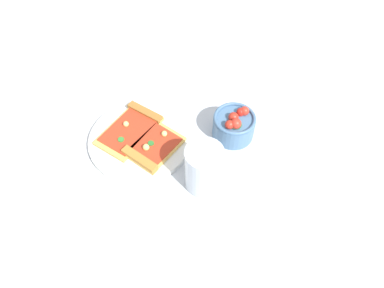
{
  "coord_description": "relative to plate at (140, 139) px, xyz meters",
  "views": [
    {
      "loc": [
        0.55,
        -0.21,
        0.69
      ],
      "look_at": [
        0.12,
        0.05,
        0.03
      ],
      "focal_mm": 33.59,
      "sensor_mm": 36.0,
      "label": 1
    }
  ],
  "objects": [
    {
      "name": "ground_plane",
      "position": [
        -0.03,
        0.04,
        -0.01
      ],
      "size": [
        2.4,
        2.4,
        0.0
      ],
      "primitive_type": "plane",
      "color": "silver",
      "rests_on": "ground"
    },
    {
      "name": "soda_glass",
      "position": [
        0.18,
        0.07,
        0.05
      ],
      "size": [
        0.08,
        0.08,
        0.11
      ],
      "color": "silver",
      "rests_on": "ground_plane"
    },
    {
      "name": "pizza_slice_far",
      "position": [
        -0.03,
        -0.0,
        0.01
      ],
      "size": [
        0.15,
        0.18,
        0.02
      ],
      "color": "#E5B256",
      "rests_on": "plate"
    },
    {
      "name": "plate",
      "position": [
        0.0,
        0.0,
        0.0
      ],
      "size": [
        0.25,
        0.25,
        0.01
      ],
      "primitive_type": "cylinder",
      "color": "silver",
      "rests_on": "ground_plane"
    },
    {
      "name": "salad_bowl",
      "position": [
        0.1,
        0.2,
        0.03
      ],
      "size": [
        0.1,
        0.1,
        0.08
      ],
      "color": "#4C7299",
      "rests_on": "ground_plane"
    },
    {
      "name": "pizza_slice_near",
      "position": [
        0.05,
        0.01,
        0.01
      ],
      "size": [
        0.13,
        0.15,
        0.02
      ],
      "color": "#E5B256",
      "rests_on": "plate"
    }
  ]
}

